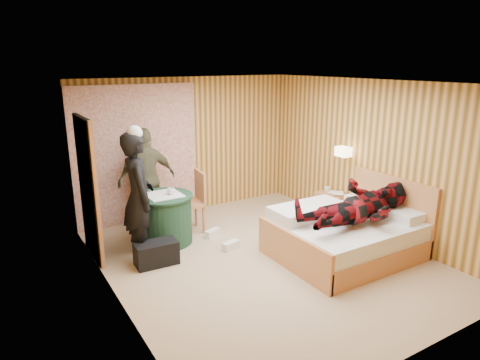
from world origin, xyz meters
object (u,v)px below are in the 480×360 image
bed (345,235)px  man_on_bed (361,196)px  nightstand (331,207)px  chair_far (148,198)px  chair_near (194,197)px  man_at_table (147,179)px  woman_standing (139,197)px  wall_lamp (343,152)px  round_table (165,218)px  duffel_bag (156,253)px

bed → man_on_bed: (0.02, -0.23, 0.65)m
nightstand → chair_far: (-2.87, 1.38, 0.27)m
man_on_bed → chair_far: bearing=128.3°
chair_near → man_at_table: (-0.60, 0.54, 0.27)m
bed → nightstand: 1.34m
woman_standing → man_on_bed: (2.62, -1.68, 0.04)m
wall_lamp → man_at_table: size_ratio=0.15×
round_table → wall_lamp: bearing=-16.3°
duffel_bag → man_at_table: (0.40, 1.40, 0.70)m
chair_near → man_at_table: size_ratio=0.59×
chair_far → woman_standing: 1.20m
chair_near → man_at_table: man_at_table is taller
bed → man_on_bed: man_on_bed is taller
duffel_bag → man_on_bed: bearing=-25.5°
chair_far → round_table: bearing=-102.1°
chair_far → woman_standing: bearing=-128.7°
duffel_bag → man_on_bed: man_on_bed is taller
wall_lamp → chair_far: size_ratio=0.28×
round_table → chair_far: 0.72m
wall_lamp → chair_near: 2.62m
woman_standing → round_table: bearing=-48.8°
chair_near → man_on_bed: size_ratio=0.58×
man_at_table → chair_near: bearing=132.8°
round_table → man_at_table: bearing=90.0°
chair_near → woman_standing: bearing=-57.9°
round_table → man_on_bed: bearing=-43.5°
wall_lamp → duffel_bag: wall_lamp is taller
duffel_bag → woman_standing: 0.84m
bed → woman_standing: size_ratio=1.07×
duffel_bag → nightstand: bearing=2.4°
wall_lamp → nightstand: bearing=104.3°
wall_lamp → woman_standing: size_ratio=0.14×
bed → duffel_bag: size_ratio=3.38×
bed → wall_lamp: bearing=49.6°
chair_near → bed: bearing=43.2°
woman_standing → man_at_table: bearing=-17.1°
man_on_bed → wall_lamp: bearing=56.4°
chair_far → man_on_bed: size_ratio=0.53×
bed → round_table: bearing=139.6°
wall_lamp → nightstand: (-0.04, 0.17, -1.03)m
nightstand → duffel_bag: nightstand is taller
wall_lamp → man_at_table: 3.33m
nightstand → man_at_table: man_at_table is taller
round_table → woman_standing: woman_standing is taller
duffel_bag → man_on_bed: 2.97m
wall_lamp → man_on_bed: size_ratio=0.15×
woman_standing → man_on_bed: size_ratio=1.05×
bed → nightstand: bed is taller
bed → duffel_bag: 2.75m
bed → nightstand: size_ratio=3.72×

